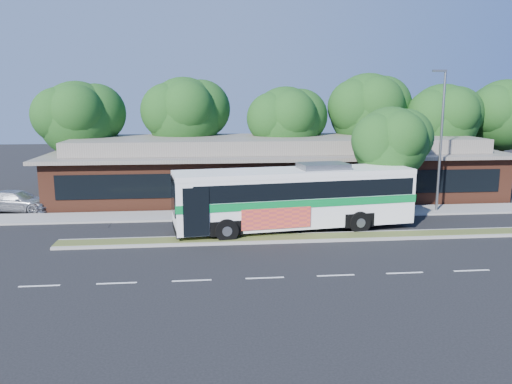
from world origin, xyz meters
TOP-DOWN VIEW (x-y plane):
  - ground at (0.00, 0.00)m, footprint 120.00×120.00m
  - median_strip at (0.00, 0.60)m, footprint 26.00×1.10m
  - sidewalk at (0.00, 6.40)m, footprint 44.00×2.60m
  - parking_lot at (-18.00, 10.00)m, footprint 14.00×12.00m
  - plaza_building at (0.00, 12.99)m, footprint 33.20×11.20m
  - lamp_post at (9.56, 6.00)m, footprint 0.93×0.18m
  - tree_bg_a at (-14.58, 15.14)m, footprint 6.47×5.80m
  - tree_bg_b at (-6.57, 16.14)m, footprint 6.69×6.00m
  - tree_bg_c at (1.40, 15.13)m, footprint 6.24×5.60m
  - tree_bg_d at (8.45, 16.15)m, footprint 6.91×6.20m
  - tree_bg_e at (14.42, 15.14)m, footprint 6.47×5.80m
  - tree_bg_f at (20.43, 16.14)m, footprint 6.69×6.00m
  - transit_bus at (-0.41, 2.41)m, footprint 13.64×4.70m
  - sedan at (-17.70, 8.97)m, footprint 5.00×2.84m
  - sidewalk_tree at (6.33, 5.41)m, footprint 5.08×4.56m

SIDE VIEW (x-z plane):
  - ground at x=0.00m, z-range 0.00..0.00m
  - parking_lot at x=-18.00m, z-range 0.00..0.01m
  - sidewalk at x=0.00m, z-range 0.00..0.12m
  - median_strip at x=0.00m, z-range 0.00..0.15m
  - sedan at x=-17.70m, z-range 0.00..1.37m
  - transit_bus at x=-0.41m, z-range 0.21..3.97m
  - plaza_building at x=0.00m, z-range -0.10..4.35m
  - sidewalk_tree at x=6.33m, z-range 1.24..8.08m
  - lamp_post at x=9.56m, z-range 0.37..9.44m
  - tree_bg_c at x=1.40m, z-range 1.46..9.72m
  - tree_bg_e at x=14.42m, z-range 1.49..10.00m
  - tree_bg_a at x=-14.58m, z-range 1.55..10.18m
  - tree_bg_f at x=20.43m, z-range 1.60..10.52m
  - tree_bg_b at x=-6.57m, z-range 1.64..10.64m
  - tree_bg_d at x=8.45m, z-range 1.73..11.10m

